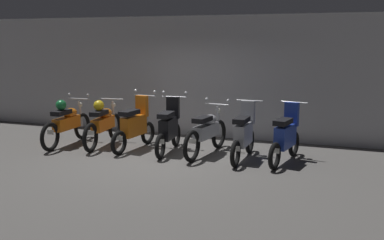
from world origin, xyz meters
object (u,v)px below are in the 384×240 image
object	(u,v)px
motorbike_slot_0	(67,122)
motorbike_slot_3	(169,128)
motorbike_slot_6	(286,137)
motorbike_slot_1	(103,123)
motorbike_slot_4	(207,132)
motorbike_slot_2	(135,126)
motorbike_slot_5	(244,134)

from	to	relation	value
motorbike_slot_0	motorbike_slot_3	xyz separation A→B (m)	(2.49, 0.16, -0.00)
motorbike_slot_3	motorbike_slot_6	distance (m)	2.51
motorbike_slot_6	motorbike_slot_3	bearing A→B (deg)	-179.97
motorbike_slot_1	motorbike_slot_6	world-z (taller)	motorbike_slot_6
motorbike_slot_6	motorbike_slot_0	bearing A→B (deg)	-178.11
motorbike_slot_4	motorbike_slot_3	bearing A→B (deg)	-175.77
motorbike_slot_0	motorbike_slot_3	distance (m)	2.50
motorbike_slot_0	motorbike_slot_1	world-z (taller)	motorbike_slot_0
motorbike_slot_1	motorbike_slot_3	distance (m)	1.66
motorbike_slot_1	motorbike_slot_2	distance (m)	0.84
motorbike_slot_1	motorbike_slot_5	distance (m)	3.33
motorbike_slot_4	motorbike_slot_5	world-z (taller)	motorbike_slot_5
motorbike_slot_2	motorbike_slot_4	bearing A→B (deg)	2.16
motorbike_slot_4	motorbike_slot_6	world-z (taller)	motorbike_slot_6
motorbike_slot_4	motorbike_slot_0	bearing A→B (deg)	-176.12
motorbike_slot_5	motorbike_slot_6	distance (m)	0.84
motorbike_slot_0	motorbike_slot_4	xyz separation A→B (m)	(3.33, 0.23, -0.04)
motorbike_slot_1	motorbike_slot_0	bearing A→B (deg)	-165.28
motorbike_slot_2	motorbike_slot_1	bearing A→B (deg)	176.23
motorbike_slot_3	motorbike_slot_5	distance (m)	1.67
motorbike_slot_5	motorbike_slot_6	xyz separation A→B (m)	(0.84, 0.07, 0.00)
motorbike_slot_3	motorbike_slot_6	xyz separation A→B (m)	(2.51, 0.00, -0.00)
motorbike_slot_0	motorbike_slot_1	bearing A→B (deg)	14.72
motorbike_slot_1	motorbike_slot_4	xyz separation A→B (m)	(2.50, 0.01, -0.03)
motorbike_slot_3	motorbike_slot_0	bearing A→B (deg)	-176.24
motorbike_slot_2	motorbike_slot_6	xyz separation A→B (m)	(3.33, 0.00, -0.00)
motorbike_slot_2	motorbike_slot_3	distance (m)	0.82
motorbike_slot_1	motorbike_slot_6	distance (m)	4.17
motorbike_slot_2	motorbike_slot_6	distance (m)	3.33
motorbike_slot_6	motorbike_slot_4	bearing A→B (deg)	177.91
motorbike_slot_5	motorbike_slot_4	bearing A→B (deg)	171.33
motorbike_slot_5	motorbike_slot_6	bearing A→B (deg)	4.46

